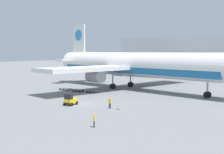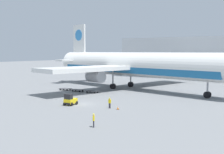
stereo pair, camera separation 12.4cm
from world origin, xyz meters
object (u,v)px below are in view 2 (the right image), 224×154
object	(u,v)px
baggage_dolly_second	(78,90)
ground_crew_near	(94,119)
airplane_main	(132,65)
baggage_dolly_lead	(65,89)
ground_crew_far	(110,102)
baggage_tug_foreground	(70,100)
baggage_dolly_third	(92,91)
traffic_cone_near	(118,108)

from	to	relation	value
baggage_dolly_second	ground_crew_near	distance (m)	34.38
airplane_main	baggage_dolly_lead	distance (m)	17.08
baggage_dolly_lead	ground_crew_far	bearing A→B (deg)	-37.68
baggage_dolly_second	airplane_main	bearing A→B (deg)	49.13
baggage_tug_foreground	baggage_dolly_second	xyz separation A→B (m)	(-10.72, 14.70, -0.49)
baggage_dolly_lead	baggage_dolly_third	world-z (taller)	same
airplane_main	baggage_dolly_third	size ratio (longest dim) A/B	15.22
baggage_dolly_third	baggage_dolly_second	bearing A→B (deg)	175.38
airplane_main	baggage_tug_foreground	xyz separation A→B (m)	(2.90, -25.96, -4.96)
baggage_dolly_third	traffic_cone_near	world-z (taller)	traffic_cone_near
baggage_dolly_lead	baggage_dolly_second	xyz separation A→B (m)	(4.01, -0.20, 0.00)
airplane_main	baggage_dolly_lead	xyz separation A→B (m)	(-11.83, -11.06, -5.45)
ground_crew_near	ground_crew_far	distance (m)	12.83
baggage_dolly_lead	ground_crew_far	world-z (taller)	ground_crew_far
airplane_main	traffic_cone_near	bearing A→B (deg)	-51.42
baggage_dolly_lead	ground_crew_far	size ratio (longest dim) A/B	2.15
ground_crew_far	baggage_tug_foreground	bearing A→B (deg)	-163.69
baggage_dolly_lead	baggage_dolly_third	distance (m)	8.20
traffic_cone_near	baggage_dolly_lead	bearing A→B (deg)	150.02
airplane_main	baggage_dolly_lead	bearing A→B (deg)	-124.06
ground_crew_near	baggage_dolly_lead	bearing A→B (deg)	-166.51
baggage_tug_foreground	baggage_dolly_lead	size ratio (longest dim) A/B	0.70
baggage_tug_foreground	baggage_dolly_third	xyz separation A→B (m)	(-6.53, 14.81, -0.49)
baggage_dolly_second	traffic_cone_near	world-z (taller)	traffic_cone_near
baggage_dolly_lead	baggage_dolly_second	size ratio (longest dim) A/B	1.00
airplane_main	ground_crew_near	size ratio (longest dim) A/B	33.60
baggage_tug_foreground	baggage_dolly_third	size ratio (longest dim) A/B	0.70
baggage_dolly_lead	ground_crew_far	distance (m)	25.96
ground_crew_near	ground_crew_far	xyz separation A→B (m)	(-5.54, 11.57, 0.03)
ground_crew_near	traffic_cone_near	bearing A→B (deg)	164.54
baggage_tug_foreground	traffic_cone_near	xyz separation A→B (m)	(9.03, 1.19, -0.59)
baggage_dolly_second	traffic_cone_near	xyz separation A→B (m)	(19.75, -13.51, -0.10)
ground_crew_far	traffic_cone_near	xyz separation A→B (m)	(1.65, -0.11, -0.75)
baggage_dolly_second	baggage_dolly_lead	bearing A→B (deg)	171.09
airplane_main	baggage_tug_foreground	size ratio (longest dim) A/B	21.77
airplane_main	ground_crew_near	bearing A→B (deg)	-53.55
baggage_dolly_third	ground_crew_far	world-z (taller)	ground_crew_far
ground_crew_near	traffic_cone_near	world-z (taller)	ground_crew_near
traffic_cone_near	baggage_tug_foreground	bearing A→B (deg)	-172.48
baggage_dolly_lead	traffic_cone_near	world-z (taller)	traffic_cone_near
baggage_dolly_third	ground_crew_far	size ratio (longest dim) A/B	2.15
ground_crew_near	ground_crew_far	size ratio (longest dim) A/B	0.97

